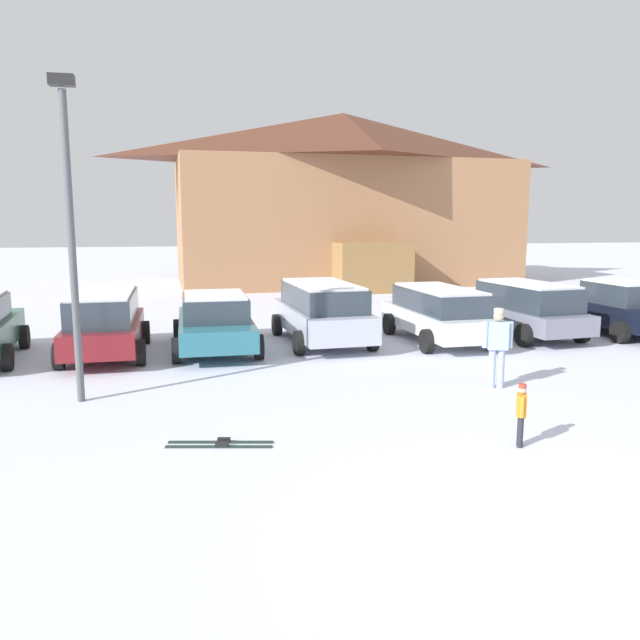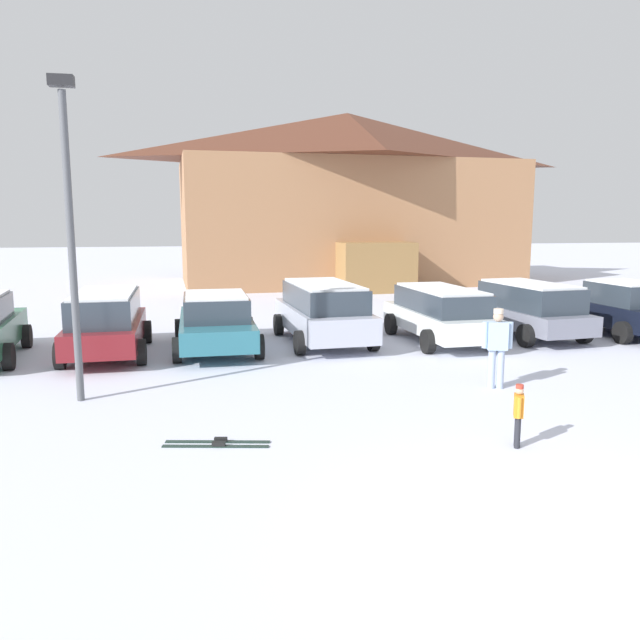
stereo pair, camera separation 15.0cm
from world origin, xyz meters
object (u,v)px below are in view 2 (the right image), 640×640
object	(u,v)px
parked_white_suv	(440,312)
skier_adult_in_blue_parka	(497,344)
lamp_post	(70,225)
skier_child_in_orange_jacket	(518,412)
parked_silver_wagon	(323,311)
parked_grey_wagon	(528,308)
pair_of_skis	(217,443)
ski_lodge	(347,198)
parked_black_sedan	(622,308)
parked_teal_hatchback	(216,321)
parked_maroon_van	(106,321)

from	to	relation	value
parked_white_suv	skier_adult_in_blue_parka	bearing A→B (deg)	-98.94
lamp_post	skier_child_in_orange_jacket	bearing A→B (deg)	-29.65
parked_silver_wagon	skier_adult_in_blue_parka	world-z (taller)	parked_silver_wagon
parked_silver_wagon	parked_grey_wagon	bearing A→B (deg)	-3.49
lamp_post	parked_white_suv	bearing A→B (deg)	24.59
pair_of_skis	lamp_post	size ratio (longest dim) A/B	0.28
parked_grey_wagon	skier_adult_in_blue_parka	xyz separation A→B (m)	(-3.64, -5.12, 0.06)
parked_white_suv	lamp_post	size ratio (longest dim) A/B	0.78
ski_lodge	pair_of_skis	size ratio (longest dim) A/B	11.27
parked_black_sedan	lamp_post	xyz separation A→B (m)	(-14.90, -4.06, 2.53)
parked_grey_wagon	parked_silver_wagon	bearing A→B (deg)	176.51
parked_teal_hatchback	parked_silver_wagon	world-z (taller)	parked_silver_wagon
skier_child_in_orange_jacket	parked_black_sedan	bearing A→B (deg)	45.60
parked_white_suv	skier_adult_in_blue_parka	distance (m)	5.00
parked_maroon_van	parked_black_sedan	world-z (taller)	parked_maroon_van
parked_black_sedan	lamp_post	distance (m)	15.65
ski_lodge	parked_teal_hatchback	bearing A→B (deg)	-114.47
ski_lodge	parked_silver_wagon	bearing A→B (deg)	-106.14
skier_adult_in_blue_parka	pair_of_skis	world-z (taller)	skier_adult_in_blue_parka
parked_maroon_van	parked_teal_hatchback	bearing A→B (deg)	1.48
skier_child_in_orange_jacket	parked_maroon_van	bearing A→B (deg)	130.60
parked_silver_wagon	skier_child_in_orange_jacket	world-z (taller)	parked_silver_wagon
parked_silver_wagon	pair_of_skis	xyz separation A→B (m)	(-3.29, -7.68, -0.90)
parked_teal_hatchback	skier_child_in_orange_jacket	size ratio (longest dim) A/B	4.70
skier_adult_in_blue_parka	pair_of_skis	bearing A→B (deg)	-159.36
ski_lodge	skier_adult_in_blue_parka	distance (m)	22.94
parked_white_suv	pair_of_skis	distance (m)	9.73
parked_maroon_van	parked_silver_wagon	xyz separation A→B (m)	(5.80, 0.50, 0.03)
ski_lodge	parked_black_sedan	size ratio (longest dim) A/B	4.58
parked_black_sedan	lamp_post	bearing A→B (deg)	-164.75
parked_teal_hatchback	parked_white_suv	xyz separation A→B (m)	(6.30, -0.13, 0.06)
parked_black_sedan	skier_adult_in_blue_parka	xyz separation A→B (m)	(-6.61, -4.85, 0.11)
parked_white_suv	skier_child_in_orange_jacket	world-z (taller)	parked_white_suv
parked_grey_wagon	pair_of_skis	distance (m)	11.97
parked_black_sedan	skier_adult_in_blue_parka	size ratio (longest dim) A/B	2.46
parked_grey_wagon	skier_adult_in_blue_parka	bearing A→B (deg)	-125.45
ski_lodge	pair_of_skis	world-z (taller)	ski_lodge
skier_child_in_orange_jacket	lamp_post	bearing A→B (deg)	150.35
ski_lodge	skier_adult_in_blue_parka	world-z (taller)	ski_lodge
parked_white_suv	skier_child_in_orange_jacket	size ratio (longest dim) A/B	4.72
ski_lodge	parked_white_suv	xyz separation A→B (m)	(-1.64, -17.57, -3.81)
parked_silver_wagon	skier_adult_in_blue_parka	xyz separation A→B (m)	(2.51, -5.49, 0.02)
parked_white_suv	parked_maroon_van	bearing A→B (deg)	179.64
parked_black_sedan	parked_teal_hatchback	bearing A→B (deg)	178.99
parked_white_suv	skier_child_in_orange_jacket	xyz separation A→B (m)	(-2.05, -8.14, -0.30)
parked_grey_wagon	pair_of_skis	size ratio (longest dim) A/B	2.64
pair_of_skis	parked_white_suv	bearing A→B (deg)	47.29
skier_adult_in_blue_parka	lamp_post	distance (m)	8.67
parked_maroon_van	pair_of_skis	xyz separation A→B (m)	(2.51, -7.18, -0.88)
parked_maroon_van	parked_silver_wagon	size ratio (longest dim) A/B	0.95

